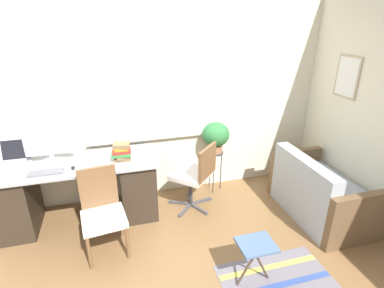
{
  "coord_description": "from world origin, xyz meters",
  "views": [
    {
      "loc": [
        -0.18,
        -2.92,
        2.27
      ],
      "look_at": [
        0.68,
        0.17,
        0.91
      ],
      "focal_mm": 28.0,
      "sensor_mm": 36.0,
      "label": 1
    }
  ],
  "objects_px": {
    "desk_chair_wooden": "(102,211)",
    "couch_loveseat": "(318,194)",
    "mouse": "(73,168)",
    "keyboard": "(46,173)",
    "folding_stool": "(256,249)",
    "monitor": "(49,142)",
    "laptop": "(15,160)",
    "potted_plant": "(216,135)",
    "book_stack": "(122,151)",
    "office_chair_swivel": "(195,174)",
    "plant_stand": "(215,158)"
  },
  "relations": [
    {
      "from": "desk_chair_wooden",
      "to": "couch_loveseat",
      "type": "bearing_deg",
      "value": -9.61
    },
    {
      "from": "mouse",
      "to": "couch_loveseat",
      "type": "bearing_deg",
      "value": -10.43
    },
    {
      "from": "keyboard",
      "to": "folding_stool",
      "type": "distance_m",
      "value": 2.24
    },
    {
      "from": "mouse",
      "to": "desk_chair_wooden",
      "type": "distance_m",
      "value": 0.59
    },
    {
      "from": "monitor",
      "to": "laptop",
      "type": "bearing_deg",
      "value": 176.25
    },
    {
      "from": "keyboard",
      "to": "potted_plant",
      "type": "xyz_separation_m",
      "value": [
        2.03,
        0.4,
        0.05
      ]
    },
    {
      "from": "book_stack",
      "to": "office_chair_swivel",
      "type": "bearing_deg",
      "value": -2.08
    },
    {
      "from": "mouse",
      "to": "couch_loveseat",
      "type": "distance_m",
      "value": 2.88
    },
    {
      "from": "office_chair_swivel",
      "to": "potted_plant",
      "type": "relative_size",
      "value": 2.1
    },
    {
      "from": "couch_loveseat",
      "to": "plant_stand",
      "type": "height_order",
      "value": "couch_loveseat"
    },
    {
      "from": "mouse",
      "to": "laptop",
      "type": "bearing_deg",
      "value": 154.74
    },
    {
      "from": "monitor",
      "to": "folding_stool",
      "type": "distance_m",
      "value": 2.44
    },
    {
      "from": "potted_plant",
      "to": "folding_stool",
      "type": "height_order",
      "value": "potted_plant"
    },
    {
      "from": "desk_chair_wooden",
      "to": "office_chair_swivel",
      "type": "xyz_separation_m",
      "value": [
        1.12,
        0.45,
        0.02
      ]
    },
    {
      "from": "mouse",
      "to": "folding_stool",
      "type": "bearing_deg",
      "value": -38.7
    },
    {
      "from": "mouse",
      "to": "couch_loveseat",
      "type": "height_order",
      "value": "mouse"
    },
    {
      "from": "couch_loveseat",
      "to": "plant_stand",
      "type": "xyz_separation_m",
      "value": [
        -1.02,
        0.89,
        0.22
      ]
    },
    {
      "from": "keyboard",
      "to": "desk_chair_wooden",
      "type": "distance_m",
      "value": 0.73
    },
    {
      "from": "mouse",
      "to": "potted_plant",
      "type": "distance_m",
      "value": 1.8
    },
    {
      "from": "keyboard",
      "to": "desk_chair_wooden",
      "type": "relative_size",
      "value": 0.39
    },
    {
      "from": "monitor",
      "to": "mouse",
      "type": "relative_size",
      "value": 7.84
    },
    {
      "from": "keyboard",
      "to": "folding_stool",
      "type": "xyz_separation_m",
      "value": [
        1.84,
        -1.23,
        -0.39
      ]
    },
    {
      "from": "couch_loveseat",
      "to": "potted_plant",
      "type": "bearing_deg",
      "value": 48.95
    },
    {
      "from": "folding_stool",
      "to": "plant_stand",
      "type": "bearing_deg",
      "value": 83.13
    },
    {
      "from": "office_chair_swivel",
      "to": "couch_loveseat",
      "type": "xyz_separation_m",
      "value": [
        1.4,
        -0.55,
        -0.2
      ]
    },
    {
      "from": "book_stack",
      "to": "folding_stool",
      "type": "relative_size",
      "value": 0.5
    },
    {
      "from": "desk_chair_wooden",
      "to": "potted_plant",
      "type": "bearing_deg",
      "value": 20.51
    },
    {
      "from": "monitor",
      "to": "folding_stool",
      "type": "xyz_separation_m",
      "value": [
        1.81,
        -1.52,
        -0.61
      ]
    },
    {
      "from": "book_stack",
      "to": "folding_stool",
      "type": "distance_m",
      "value": 1.76
    },
    {
      "from": "laptop",
      "to": "couch_loveseat",
      "type": "bearing_deg",
      "value": -13.3
    },
    {
      "from": "laptop",
      "to": "mouse",
      "type": "relative_size",
      "value": 4.93
    },
    {
      "from": "mouse",
      "to": "monitor",
      "type": "bearing_deg",
      "value": 132.38
    },
    {
      "from": "mouse",
      "to": "folding_stool",
      "type": "xyz_separation_m",
      "value": [
        1.57,
        -1.26,
        -0.39
      ]
    },
    {
      "from": "potted_plant",
      "to": "folding_stool",
      "type": "distance_m",
      "value": 1.7
    },
    {
      "from": "book_stack",
      "to": "couch_loveseat",
      "type": "height_order",
      "value": "book_stack"
    },
    {
      "from": "desk_chair_wooden",
      "to": "potted_plant",
      "type": "xyz_separation_m",
      "value": [
        1.5,
        0.79,
        0.37
      ]
    },
    {
      "from": "office_chair_swivel",
      "to": "couch_loveseat",
      "type": "height_order",
      "value": "office_chair_swivel"
    },
    {
      "from": "monitor",
      "to": "couch_loveseat",
      "type": "relative_size",
      "value": 0.41
    },
    {
      "from": "keyboard",
      "to": "book_stack",
      "type": "height_order",
      "value": "book_stack"
    },
    {
      "from": "laptop",
      "to": "keyboard",
      "type": "xyz_separation_m",
      "value": [
        0.35,
        -0.32,
        -0.05
      ]
    },
    {
      "from": "couch_loveseat",
      "to": "folding_stool",
      "type": "distance_m",
      "value": 1.43
    },
    {
      "from": "keyboard",
      "to": "potted_plant",
      "type": "height_order",
      "value": "potted_plant"
    },
    {
      "from": "potted_plant",
      "to": "monitor",
      "type": "bearing_deg",
      "value": -176.84
    },
    {
      "from": "book_stack",
      "to": "laptop",
      "type": "bearing_deg",
      "value": 169.14
    },
    {
      "from": "office_chair_swivel",
      "to": "plant_stand",
      "type": "height_order",
      "value": "office_chair_swivel"
    },
    {
      "from": "office_chair_swivel",
      "to": "couch_loveseat",
      "type": "relative_size",
      "value": 0.7
    },
    {
      "from": "desk_chair_wooden",
      "to": "office_chair_swivel",
      "type": "relative_size",
      "value": 1.01
    },
    {
      "from": "monitor",
      "to": "plant_stand",
      "type": "xyz_separation_m",
      "value": [
        2.01,
        0.11,
        -0.5
      ]
    },
    {
      "from": "monitor",
      "to": "folding_stool",
      "type": "bearing_deg",
      "value": -40.06
    },
    {
      "from": "laptop",
      "to": "plant_stand",
      "type": "distance_m",
      "value": 2.41
    }
  ]
}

